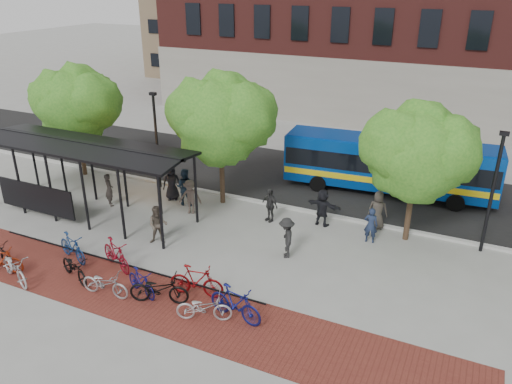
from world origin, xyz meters
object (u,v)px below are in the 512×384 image
at_px(lamp_post_right, 493,190).
at_px(pedestrian_3, 190,197).
at_px(bike_8, 159,289).
at_px(pedestrian_4, 270,205).
at_px(tree_c, 420,150).
at_px(bus, 389,163).
at_px(pedestrian_0, 172,182).
at_px(pedestrian_1, 109,190).
at_px(bike_7, 141,282).
at_px(bike_1, 1,260).
at_px(pedestrian_2, 185,187).
at_px(pedestrian_8, 158,225).
at_px(bike_3, 72,247).
at_px(bike_2, 14,268).
at_px(tree_b, 223,116).
at_px(bike_9, 197,281).
at_px(lamp_post_left, 156,138).
at_px(bike_11, 235,303).
at_px(pedestrian_9, 286,238).
at_px(bike_4, 74,268).
at_px(bike_10, 204,307).
at_px(bus_shelter, 83,154).
at_px(pedestrian_6, 378,210).
at_px(bike_6, 105,283).
at_px(bike_5, 116,254).
at_px(pedestrian_5, 323,207).
at_px(pedestrian_7, 371,225).
at_px(tree_a, 77,101).

relative_size(lamp_post_right, pedestrian_3, 3.03).
distance_m(bike_8, pedestrian_4, 7.47).
bearing_deg(tree_c, bus, 112.18).
bearing_deg(pedestrian_0, pedestrian_1, -174.70).
bearing_deg(bike_7, bike_1, 121.86).
height_order(lamp_post_right, pedestrian_2, lamp_post_right).
xyz_separation_m(pedestrian_4, pedestrian_8, (-3.42, -3.91, 0.04)).
bearing_deg(bike_3, pedestrian_4, -23.33).
bearing_deg(bike_2, bike_8, -57.66).
bearing_deg(tree_b, bike_2, -111.15).
xyz_separation_m(bike_8, pedestrian_4, (0.92, 7.41, 0.26)).
distance_m(tree_c, bike_9, 10.21).
height_order(lamp_post_left, bike_11, lamp_post_left).
bearing_deg(pedestrian_9, pedestrian_3, -132.61).
height_order(bike_9, bike_11, bike_11).
relative_size(tree_c, bike_4, 3.12).
height_order(tree_c, pedestrian_4, tree_c).
relative_size(lamp_post_right, bike_10, 2.75).
distance_m(bus_shelter, pedestrian_4, 8.88).
distance_m(pedestrian_6, pedestrian_8, 9.65).
height_order(bike_6, bike_8, bike_8).
bearing_deg(bike_9, pedestrian_1, 48.99).
height_order(bike_5, bike_9, bike_5).
xyz_separation_m(bike_8, pedestrian_1, (-6.91, 5.62, 0.28)).
bearing_deg(pedestrian_3, tree_b, 49.23).
relative_size(bus, pedestrian_9, 6.29).
bearing_deg(bike_8, pedestrian_1, 32.02).
height_order(pedestrian_0, pedestrian_5, pedestrian_0).
bearing_deg(pedestrian_8, bike_8, -79.89).
distance_m(pedestrian_2, pedestrian_5, 6.89).
bearing_deg(lamp_post_left, pedestrian_3, -32.47).
xyz_separation_m(bike_5, bike_9, (3.77, -0.24, -0.00)).
bearing_deg(bike_2, pedestrian_3, 0.61).
height_order(lamp_post_left, pedestrian_6, lamp_post_left).
distance_m(bike_5, bike_9, 3.78).
relative_size(bike_1, bike_7, 1.09).
relative_size(tree_c, pedestrian_3, 3.50).
bearing_deg(lamp_post_right, bike_1, -149.88).
distance_m(bike_9, pedestrian_3, 6.80).
relative_size(lamp_post_right, pedestrian_5, 2.92).
relative_size(tree_b, pedestrian_9, 3.78).
height_order(bike_9, pedestrian_8, pedestrian_8).
xyz_separation_m(pedestrian_1, pedestrian_7, (12.50, 1.78, -0.03)).
bearing_deg(pedestrian_3, bike_4, -112.40).
height_order(bus, pedestrian_4, bus).
bearing_deg(pedestrian_3, tree_c, -4.63).
xyz_separation_m(bike_5, pedestrian_3, (-0.01, 5.40, 0.24)).
relative_size(tree_b, pedestrian_5, 3.69).
bearing_deg(tree_a, bus, 16.35).
xyz_separation_m(pedestrian_6, pedestrian_9, (-2.75, -4.05, -0.03)).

